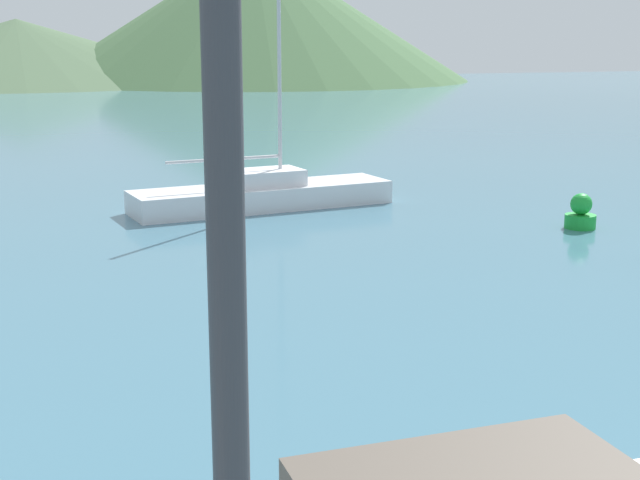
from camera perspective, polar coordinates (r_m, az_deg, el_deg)
name	(u,v)px	position (r m, az deg, el deg)	size (l,w,h in m)	color
streetlamp	(222,80)	(2.65, -6.28, 10.17)	(0.45, 0.45, 6.16)	#38383D
sailboat_inner	(263,193)	(27.95, -3.70, 3.00)	(8.41, 2.95, 8.22)	silver
buoy_marker	(581,214)	(25.95, 16.34, 1.62)	(0.86, 0.86, 0.99)	green
hill_central	(18,50)	(118.00, -18.78, 11.42)	(51.98, 51.98, 7.60)	#4C6647
hill_east	(254,13)	(117.19, -4.25, 14.31)	(54.61, 54.61, 16.90)	#476B42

